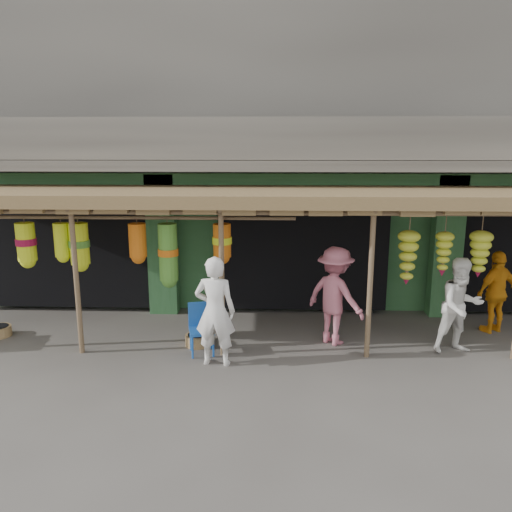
{
  "coord_description": "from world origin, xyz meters",
  "views": [
    {
      "loc": [
        -0.63,
        -8.33,
        3.59
      ],
      "look_at": [
        -0.96,
        1.0,
        1.51
      ],
      "focal_mm": 35.0,
      "sensor_mm": 36.0,
      "label": 1
    }
  ],
  "objects_px": {
    "blue_chair": "(201,325)",
    "person_vendor": "(497,292)",
    "person_shopper": "(335,296)",
    "person_front": "(215,311)",
    "person_right": "(461,306)"
  },
  "relations": [
    {
      "from": "blue_chair",
      "to": "person_vendor",
      "type": "height_order",
      "value": "person_vendor"
    },
    {
      "from": "blue_chair",
      "to": "person_vendor",
      "type": "xyz_separation_m",
      "value": [
        5.59,
        1.18,
        0.32
      ]
    },
    {
      "from": "person_vendor",
      "to": "person_shopper",
      "type": "bearing_deg",
      "value": -13.97
    },
    {
      "from": "person_front",
      "to": "person_vendor",
      "type": "bearing_deg",
      "value": -156.41
    },
    {
      "from": "person_front",
      "to": "person_right",
      "type": "height_order",
      "value": "person_front"
    },
    {
      "from": "blue_chair",
      "to": "person_vendor",
      "type": "bearing_deg",
      "value": -1.96
    },
    {
      "from": "person_shopper",
      "to": "blue_chair",
      "type": "bearing_deg",
      "value": 53.66
    },
    {
      "from": "person_front",
      "to": "person_shopper",
      "type": "height_order",
      "value": "person_front"
    },
    {
      "from": "blue_chair",
      "to": "person_shopper",
      "type": "height_order",
      "value": "person_shopper"
    },
    {
      "from": "blue_chair",
      "to": "person_front",
      "type": "height_order",
      "value": "person_front"
    },
    {
      "from": "person_vendor",
      "to": "person_shopper",
      "type": "xyz_separation_m",
      "value": [
        -3.2,
        -0.67,
        0.1
      ]
    },
    {
      "from": "person_right",
      "to": "person_shopper",
      "type": "relative_size",
      "value": 0.94
    },
    {
      "from": "person_front",
      "to": "person_vendor",
      "type": "relative_size",
      "value": 1.14
    },
    {
      "from": "person_right",
      "to": "person_shopper",
      "type": "distance_m",
      "value": 2.16
    },
    {
      "from": "blue_chair",
      "to": "person_right",
      "type": "distance_m",
      "value": 4.54
    }
  ]
}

